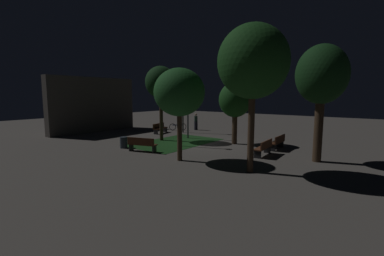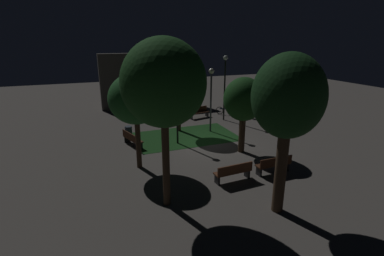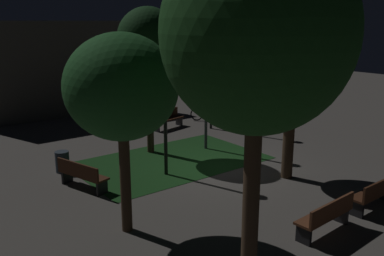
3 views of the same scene
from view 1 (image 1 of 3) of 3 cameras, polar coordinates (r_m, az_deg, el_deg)
name	(u,v)px [view 1 (image 1 of 3)]	position (r m, az deg, el deg)	size (l,w,h in m)	color
ground_plane	(203,143)	(18.55, 2.45, -3.31)	(60.00, 60.00, 0.00)	#56514C
grass_lawn	(175,142)	(18.85, -3.63, -3.13)	(6.64, 4.19, 0.01)	#194219
bench_front_right	(264,147)	(15.18, 15.47, -4.08)	(1.82, 0.58, 0.88)	brown
bench_by_lamp	(278,142)	(17.23, 18.24, -2.86)	(1.81, 0.51, 0.88)	#422314
bench_back_row	(160,128)	(23.47, -7.03, 0.05)	(1.86, 0.87, 0.88)	#422314
bench_front_left	(142,144)	(15.86, -10.91, -3.47)	(0.97, 1.86, 0.88)	#422314
tree_left_canopy	(161,83)	(19.51, -6.85, 9.77)	(2.27, 2.27, 5.50)	#38281C
tree_lawn_side	(322,76)	(14.58, 26.47, 10.11)	(2.48, 2.48, 5.87)	#423021
tree_near_wall	(235,100)	(18.19, 9.41, 5.98)	(2.24, 2.24, 4.28)	#423021
tree_back_left	(253,62)	(11.61, 13.18, 13.78)	(3.01, 3.01, 6.36)	#423021
tree_right_canopy	(179,93)	(13.29, -2.79, 7.71)	(2.59, 2.59, 4.75)	#423021
lamp_post_near_wall	(188,100)	(20.36, -0.91, 6.09)	(0.36, 0.36, 4.37)	#333338
lamp_post_path_center	(178,104)	(17.19, -3.12, 5.23)	(0.36, 0.36, 4.05)	black
lamp_post_plaza_west	(183,95)	(23.58, -2.01, 7.18)	(0.36, 0.36, 5.04)	black
trash_bin	(124,142)	(17.34, -14.72, -3.08)	(0.46, 0.46, 0.72)	#2D3842
bicycle	(178,127)	(25.30, -3.13, 0.29)	(1.24, 1.20, 0.93)	black
pedestrian	(196,121)	(25.43, 0.85, 1.48)	(0.33, 0.32, 1.61)	black
building_wall_backdrop	(93,105)	(25.77, -20.74, 4.76)	(8.44, 0.80, 4.99)	#4C4742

